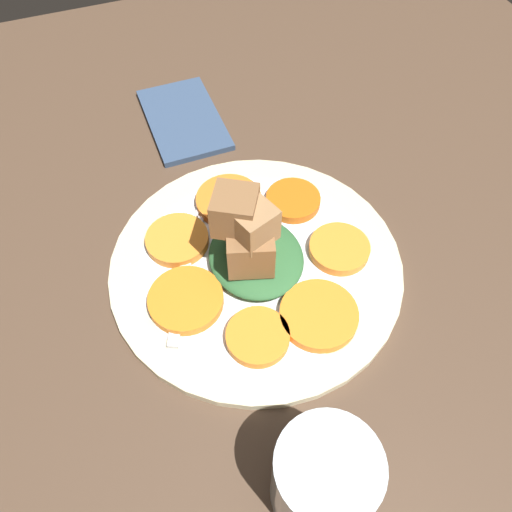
{
  "coord_description": "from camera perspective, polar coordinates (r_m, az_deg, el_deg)",
  "views": [
    {
      "loc": [
        27.96,
        -10.67,
        46.07
      ],
      "look_at": [
        0.0,
        0.0,
        4.1
      ],
      "focal_mm": 35.0,
      "sensor_mm": 36.0,
      "label": 1
    }
  ],
  "objects": [
    {
      "name": "table_slab",
      "position": [
        0.54,
        0.0,
        -1.91
      ],
      "size": [
        120.0,
        120.0,
        2.0
      ],
      "primitive_type": "cube",
      "color": "#4C3828",
      "rests_on": "ground"
    },
    {
      "name": "plate",
      "position": [
        0.53,
        0.0,
        -0.99
      ],
      "size": [
        30.76,
        30.76,
        1.05
      ],
      "color": "beige",
      "rests_on": "table_slab"
    },
    {
      "name": "carrot_slice_0",
      "position": [
        0.57,
        4.26,
        6.37
      ],
      "size": [
        6.2,
        6.2,
        1.04
      ],
      "primitive_type": "cylinder",
      "color": "#D45F13",
      "rests_on": "plate"
    },
    {
      "name": "carrot_slice_1",
      "position": [
        0.57,
        -3.52,
        6.24
      ],
      "size": [
        7.46,
        7.46,
        1.04
      ],
      "primitive_type": "cylinder",
      "color": "orange",
      "rests_on": "plate"
    },
    {
      "name": "carrot_slice_2",
      "position": [
        0.54,
        -8.99,
        1.85
      ],
      "size": [
        6.75,
        6.75,
        1.04
      ],
      "primitive_type": "cylinder",
      "color": "orange",
      "rests_on": "plate"
    },
    {
      "name": "carrot_slice_3",
      "position": [
        0.5,
        -8.02,
        -4.97
      ],
      "size": [
        7.46,
        7.46,
        1.04
      ],
      "primitive_type": "cylinder",
      "color": "orange",
      "rests_on": "plate"
    },
    {
      "name": "carrot_slice_4",
      "position": [
        0.47,
        0.2,
        -9.19
      ],
      "size": [
        6.06,
        6.06,
        1.04
      ],
      "primitive_type": "cylinder",
      "color": "orange",
      "rests_on": "plate"
    },
    {
      "name": "carrot_slice_5",
      "position": [
        0.49,
        7.19,
        -6.7
      ],
      "size": [
        7.64,
        7.64,
        1.04
      ],
      "primitive_type": "cylinder",
      "color": "orange",
      "rests_on": "plate"
    },
    {
      "name": "carrot_slice_6",
      "position": [
        0.53,
        9.5,
        0.84
      ],
      "size": [
        6.43,
        6.43,
        1.04
      ],
      "primitive_type": "cylinder",
      "color": "orange",
      "rests_on": "plate"
    },
    {
      "name": "center_pile",
      "position": [
        0.49,
        -0.62,
        1.65
      ],
      "size": [
        10.82,
        9.74,
        9.96
      ],
      "color": "#2D6033",
      "rests_on": "plate"
    },
    {
      "name": "fork",
      "position": [
        0.52,
        -8.06,
        -1.25
      ],
      "size": [
        16.46,
        8.53,
        0.4
      ],
      "rotation": [
        0.0,
        0.0,
        -0.42
      ],
      "color": "silver",
      "rests_on": "plate"
    },
    {
      "name": "water_glass",
      "position": [
        0.4,
        7.64,
        -24.0
      ],
      "size": [
        7.62,
        7.62,
        9.31
      ],
      "color": "silver",
      "rests_on": "table_slab"
    },
    {
      "name": "napkin",
      "position": [
        0.7,
        -8.28,
        15.21
      ],
      "size": [
        15.41,
        9.25,
        0.8
      ],
      "color": "#334766",
      "rests_on": "table_slab"
    }
  ]
}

